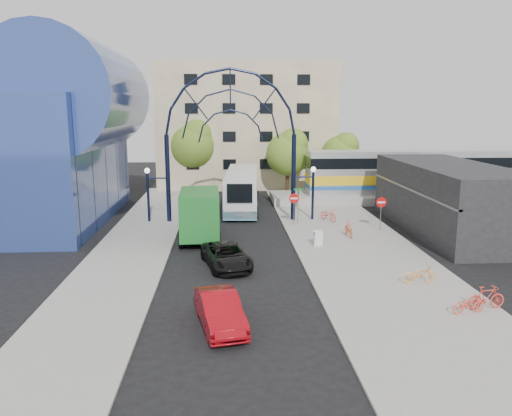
{
  "coord_description": "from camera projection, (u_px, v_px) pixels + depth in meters",
  "views": [
    {
      "loc": [
        -0.41,
        -25.43,
        9.04
      ],
      "look_at": [
        1.5,
        6.0,
        2.71
      ],
      "focal_mm": 35.0,
      "sensor_mm": 36.0,
      "label": 1
    }
  ],
  "objects": [
    {
      "name": "bike_far_a",
      "position": [
        420.0,
        274.0,
        25.84
      ],
      "size": [
        1.82,
        0.74,
        0.94
      ],
      "primitive_type": "imported",
      "rotation": [
        0.0,
        0.0,
        1.64
      ],
      "color": "orange",
      "rests_on": "sidewalk_east"
    },
    {
      "name": "bike_far_c",
      "position": [
        469.0,
        304.0,
        22.01
      ],
      "size": [
        1.67,
        0.86,
        0.83
      ],
      "primitive_type": "imported",
      "rotation": [
        0.0,
        0.0,
        1.77
      ],
      "color": "#EC3F2F",
      "rests_on": "sidewalk_east"
    },
    {
      "name": "bike_near_b",
      "position": [
        349.0,
        229.0,
        35.15
      ],
      "size": [
        0.61,
        1.87,
        1.11
      ],
      "primitive_type": "imported",
      "rotation": [
        0.0,
        0.0,
        0.05
      ],
      "color": "#F26030",
      "rests_on": "sidewalk_east"
    },
    {
      "name": "train_platform",
      "position": [
        433.0,
        197.0,
        49.33
      ],
      "size": [
        32.0,
        5.0,
        0.8
      ],
      "primitive_type": "cube",
      "color": "gray",
      "rests_on": "ground"
    },
    {
      "name": "tree_north_b",
      "position": [
        194.0,
        143.0,
        54.71
      ],
      "size": [
        5.12,
        5.12,
        8.0
      ],
      "color": "#382314",
      "rests_on": "ground"
    },
    {
      "name": "commercial_block_east",
      "position": [
        448.0,
        198.0,
        36.93
      ],
      "size": [
        6.0,
        16.0,
        5.0
      ],
      "primitive_type": "cube",
      "color": "black",
      "rests_on": "ground"
    },
    {
      "name": "do_not_enter_sign",
      "position": [
        381.0,
        206.0,
        36.74
      ],
      "size": [
        0.76,
        0.07,
        2.48
      ],
      "color": "slate",
      "rests_on": "sidewalk_east"
    },
    {
      "name": "red_sedan",
      "position": [
        220.0,
        310.0,
        20.83
      ],
      "size": [
        2.44,
        4.71,
        1.48
      ],
      "primitive_type": "imported",
      "rotation": [
        0.0,
        0.0,
        0.2
      ],
      "color": "maroon",
      "rests_on": "ground"
    },
    {
      "name": "green_truck",
      "position": [
        200.0,
        214.0,
        34.74
      ],
      "size": [
        2.92,
        7.1,
        3.54
      ],
      "rotation": [
        0.0,
        0.0,
        0.03
      ],
      "color": "black",
      "rests_on": "ground"
    },
    {
      "name": "apartment_block",
      "position": [
        246.0,
        125.0,
        59.65
      ],
      "size": [
        20.0,
        12.1,
        14.0
      ],
      "color": "tan",
      "rests_on": "ground"
    },
    {
      "name": "street_name_sign",
      "position": [
        298.0,
        198.0,
        38.91
      ],
      "size": [
        0.7,
        0.7,
        2.8
      ],
      "color": "slate",
      "rests_on": "sidewalk_east"
    },
    {
      "name": "ground",
      "position": [
        235.0,
        280.0,
        26.69
      ],
      "size": [
        120.0,
        120.0,
        0.0
      ],
      "primitive_type": "plane",
      "color": "black",
      "rests_on": "ground"
    },
    {
      "name": "transit_hall",
      "position": [
        36.0,
        138.0,
        39.14
      ],
      "size": [
        16.5,
        18.0,
        14.5
      ],
      "color": "#2F4591",
      "rests_on": "ground"
    },
    {
      "name": "sandwich_board",
      "position": [
        318.0,
        237.0,
        32.73
      ],
      "size": [
        0.55,
        0.61,
        0.99
      ],
      "color": "white",
      "rests_on": "sidewalk_east"
    },
    {
      "name": "tree_north_a",
      "position": [
        289.0,
        152.0,
        51.52
      ],
      "size": [
        4.48,
        4.48,
        7.0
      ],
      "color": "#382314",
      "rests_on": "ground"
    },
    {
      "name": "bike_far_b",
      "position": [
        486.0,
        298.0,
        22.41
      ],
      "size": [
        1.87,
        0.73,
        1.1
      ],
      "primitive_type": "imported",
      "rotation": [
        0.0,
        0.0,
        1.69
      ],
      "color": "red",
      "rests_on": "sidewalk_east"
    },
    {
      "name": "city_bus",
      "position": [
        242.0,
        189.0,
        45.46
      ],
      "size": [
        3.54,
        12.54,
        3.4
      ],
      "rotation": [
        0.0,
        0.0,
        -0.06
      ],
      "color": "silver",
      "rests_on": "ground"
    },
    {
      "name": "black_suv",
      "position": [
        226.0,
        256.0,
        28.74
      ],
      "size": [
        3.32,
        5.26,
        1.35
      ],
      "primitive_type": "imported",
      "rotation": [
        0.0,
        0.0,
        0.24
      ],
      "color": "black",
      "rests_on": "ground"
    },
    {
      "name": "bike_near_a",
      "position": [
        328.0,
        215.0,
        40.09
      ],
      "size": [
        1.48,
        2.01,
        1.01
      ],
      "primitive_type": "imported",
      "rotation": [
        0.0,
        0.0,
        0.48
      ],
      "color": "red",
      "rests_on": "sidewalk_east"
    },
    {
      "name": "gateway_arch",
      "position": [
        231.0,
        114.0,
        38.71
      ],
      "size": [
        13.64,
        0.44,
        12.1
      ],
      "color": "black",
      "rests_on": "ground"
    },
    {
      "name": "tree_north_c",
      "position": [
        342.0,
        153.0,
        53.9
      ],
      "size": [
        4.16,
        4.16,
        6.5
      ],
      "color": "#382314",
      "rests_on": "ground"
    },
    {
      "name": "stop_sign",
      "position": [
        294.0,
        201.0,
        38.33
      ],
      "size": [
        0.8,
        0.07,
        2.5
      ],
      "color": "slate",
      "rests_on": "sidewalk_east"
    },
    {
      "name": "plaza_west",
      "position": [
        132.0,
        250.0,
        32.17
      ],
      "size": [
        5.0,
        50.0,
        0.12
      ],
      "primitive_type": "cube",
      "color": "gray",
      "rests_on": "ground"
    },
    {
      "name": "train_car",
      "position": [
        434.0,
        172.0,
        48.84
      ],
      "size": [
        25.1,
        3.05,
        4.2
      ],
      "color": "#B7B7BC",
      "rests_on": "train_platform"
    },
    {
      "name": "sidewalk_east",
      "position": [
        362.0,
        255.0,
        31.07
      ],
      "size": [
        8.0,
        56.0,
        0.12
      ],
      "primitive_type": "cube",
      "color": "gray",
      "rests_on": "ground"
    }
  ]
}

